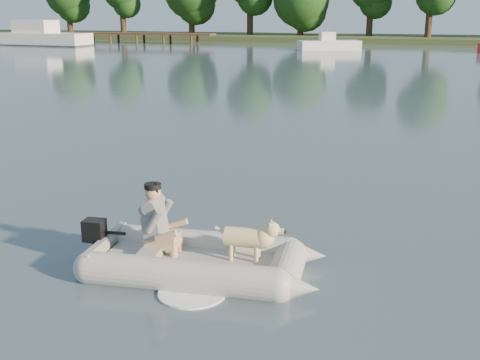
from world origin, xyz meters
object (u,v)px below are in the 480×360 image
(man, at_px, (155,217))
(dog, at_px, (245,241))
(cabin_cruiser, at_px, (45,33))
(dock, at_px, (132,38))
(motorboat, at_px, (330,38))
(dinghy, at_px, (200,234))

(man, xyz_separation_m, dog, (1.25, 0.09, -0.24))
(cabin_cruiser, bearing_deg, dog, -49.69)
(man, bearing_deg, dock, 112.34)
(dock, xyz_separation_m, motorboat, (21.57, -5.87, 0.51))
(dock, relative_size, dog, 20.81)
(man, bearing_deg, dinghy, -4.24)
(dock, xyz_separation_m, cabin_cruiser, (-5.70, -6.88, 0.68))
(dog, bearing_deg, cabin_cruiser, 122.05)
(dock, distance_m, dog, 58.15)
(dock, bearing_deg, dinghy, -62.79)
(dog, bearing_deg, man, 180.00)
(dinghy, relative_size, cabin_cruiser, 0.46)
(dock, bearing_deg, man, -63.36)
(cabin_cruiser, distance_m, motorboat, 27.29)
(dock, bearing_deg, motorboat, -15.21)
(dog, relative_size, motorboat, 0.16)
(motorboat, bearing_deg, dinghy, -108.20)
(cabin_cruiser, bearing_deg, man, -50.80)
(dinghy, distance_m, dog, 0.61)
(dinghy, height_order, cabin_cruiser, cabin_cruiser)
(motorboat, bearing_deg, dock, 140.41)
(motorboat, bearing_deg, man, -109.01)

